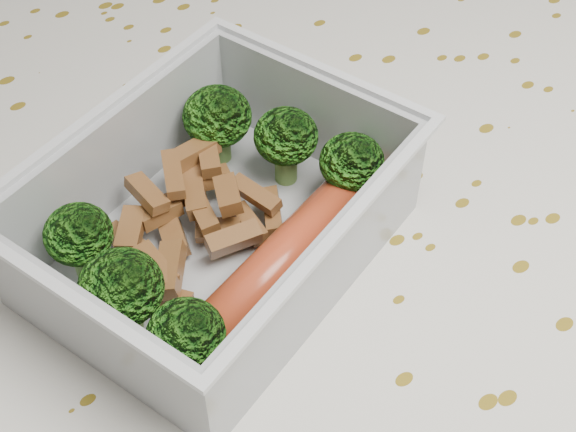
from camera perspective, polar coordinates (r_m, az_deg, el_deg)
dining_table at (r=0.47m, az=-0.03°, el=-8.72°), size 1.40×0.90×0.75m
tablecloth at (r=0.43m, az=-0.03°, el=-5.03°), size 1.46×0.96×0.19m
lunch_container at (r=0.38m, az=-5.06°, el=-0.65°), size 0.21×0.18×0.06m
broccoli_florets at (r=0.37m, az=-5.72°, el=0.63°), size 0.16×0.14×0.04m
meat_pile at (r=0.39m, az=-6.80°, el=-0.01°), size 0.10×0.07×0.03m
sausage at (r=0.37m, az=-0.19°, el=-3.11°), size 0.15×0.06×0.03m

